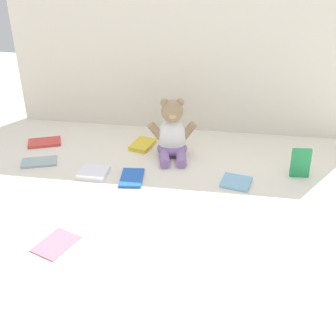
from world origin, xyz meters
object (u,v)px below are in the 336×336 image
(book_case_1, at_px, (301,163))
(book_case_3, at_px, (132,178))
(book_case_6, at_px, (94,173))
(book_case_2, at_px, (236,182))
(book_case_4, at_px, (56,243))
(book_case_0, at_px, (45,142))
(book_case_7, at_px, (39,162))
(book_case_5, at_px, (143,145))
(teddy_bear, at_px, (172,135))

(book_case_1, bearing_deg, book_case_3, -175.09)
(book_case_6, bearing_deg, book_case_2, -86.73)
(book_case_4, xyz_separation_m, book_case_6, (-0.01, 0.42, 0.00))
(book_case_0, bearing_deg, book_case_1, -117.38)
(book_case_1, height_order, book_case_2, book_case_1)
(book_case_2, height_order, book_case_7, book_case_2)
(book_case_3, distance_m, book_case_5, 0.27)
(book_case_2, bearing_deg, book_case_7, -81.68)
(teddy_bear, relative_size, book_case_7, 1.76)
(book_case_3, bearing_deg, teddy_bear, -124.89)
(book_case_5, height_order, book_case_6, same)
(book_case_3, distance_m, book_case_7, 0.40)
(book_case_2, xyz_separation_m, book_case_3, (-0.39, -0.02, -0.00))
(book_case_2, relative_size, book_case_6, 0.97)
(book_case_1, relative_size, book_case_2, 1.08)
(book_case_4, distance_m, book_case_6, 0.42)
(teddy_bear, xyz_separation_m, book_case_2, (0.27, -0.19, -0.08))
(teddy_bear, xyz_separation_m, book_case_0, (-0.57, 0.02, -0.08))
(book_case_6, bearing_deg, book_case_7, 79.21)
(book_case_1, height_order, book_case_6, book_case_1)
(book_case_5, bearing_deg, book_case_3, -73.84)
(book_case_1, bearing_deg, book_case_4, -151.52)
(book_case_5, bearing_deg, book_case_4, -87.44)
(book_case_3, bearing_deg, book_case_0, -33.38)
(book_case_4, relative_size, book_case_5, 1.07)
(teddy_bear, height_order, book_case_2, teddy_bear)
(book_case_0, height_order, book_case_7, book_case_0)
(book_case_1, bearing_deg, book_case_5, 160.60)
(teddy_bear, bearing_deg, book_case_1, -21.42)
(book_case_0, height_order, book_case_3, book_case_0)
(book_case_4, xyz_separation_m, book_case_7, (-0.25, 0.47, 0.00))
(teddy_bear, distance_m, book_case_3, 0.26)
(teddy_bear, height_order, book_case_1, teddy_bear)
(book_case_1, xyz_separation_m, book_case_5, (-0.64, 0.15, -0.05))
(book_case_2, distance_m, book_case_6, 0.54)
(book_case_2, height_order, book_case_3, book_case_2)
(teddy_bear, relative_size, book_case_4, 1.89)
(book_case_3, height_order, book_case_4, book_case_3)
(book_case_2, height_order, book_case_6, book_case_6)
(teddy_bear, xyz_separation_m, book_case_5, (-0.14, 0.06, -0.08))
(book_case_3, relative_size, book_case_7, 0.95)
(teddy_bear, height_order, book_case_5, teddy_bear)
(book_case_3, xyz_separation_m, book_case_4, (-0.14, -0.41, -0.00))
(book_case_4, bearing_deg, book_case_1, 55.60)
(book_case_2, xyz_separation_m, book_case_7, (-0.79, 0.04, -0.00))
(teddy_bear, relative_size, book_case_3, 1.86)
(book_case_1, height_order, book_case_5, book_case_1)
(book_case_7, bearing_deg, book_case_5, -80.75)
(book_case_0, relative_size, book_case_7, 0.99)
(book_case_2, distance_m, book_case_7, 0.79)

